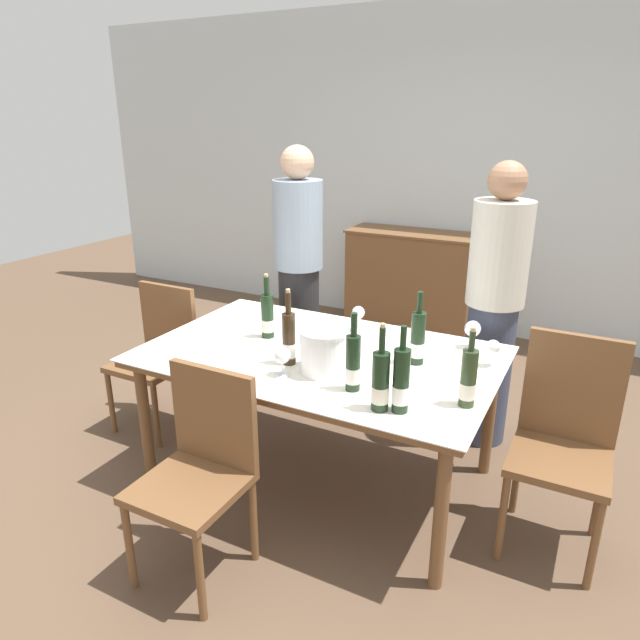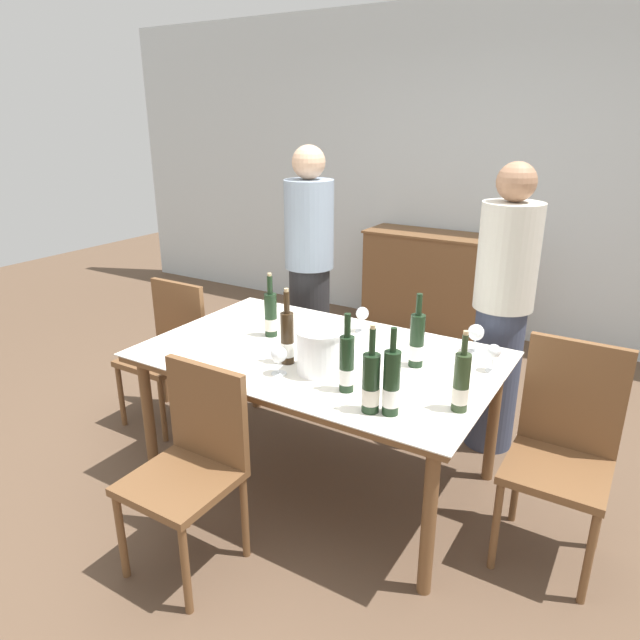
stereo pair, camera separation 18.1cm
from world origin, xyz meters
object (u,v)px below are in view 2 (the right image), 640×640
(sideboard_cabinet, at_px, (429,283))
(wine_glass_3, at_px, (279,355))
(wine_bottle_3, at_px, (347,364))
(wine_bottle_2, at_px, (417,341))
(wine_bottle_5, at_px, (271,315))
(wine_glass_1, at_px, (476,333))
(person_host, at_px, (309,274))
(wine_bottle_0, at_px, (287,338))
(wine_bottle_1, at_px, (371,384))
(wine_bottle_4, at_px, (391,385))
(dining_table, at_px, (320,364))
(chair_near_front, at_px, (193,456))
(ice_bucket, at_px, (320,350))
(chair_left_end, at_px, (169,344))
(wine_bottle_6, at_px, (461,384))
(chair_right_end, at_px, (564,440))
(wine_glass_0, at_px, (494,352))
(wine_glass_2, at_px, (362,315))
(person_guest_left, at_px, (502,313))

(sideboard_cabinet, xyz_separation_m, wine_glass_3, (0.30, -2.75, 0.38))
(wine_bottle_3, xyz_separation_m, wine_glass_3, (-0.35, -0.02, -0.03))
(wine_bottle_2, relative_size, wine_bottle_5, 1.03)
(wine_bottle_3, bearing_deg, wine_glass_3, -177.44)
(wine_glass_1, distance_m, person_host, 1.38)
(wine_bottle_0, height_order, person_host, person_host)
(wine_bottle_1, relative_size, person_host, 0.22)
(wine_glass_1, bearing_deg, wine_bottle_3, -115.69)
(wine_bottle_1, xyz_separation_m, wine_bottle_4, (0.08, 0.02, 0.01))
(dining_table, relative_size, wine_bottle_0, 4.69)
(wine_bottle_2, xyz_separation_m, wine_bottle_3, (-0.16, -0.41, -0.00))
(chair_near_front, bearing_deg, ice_bucket, 65.48)
(dining_table, bearing_deg, chair_left_end, 175.86)
(wine_bottle_6, xyz_separation_m, chair_near_front, (-0.96, -0.58, -0.34))
(wine_bottle_4, relative_size, chair_right_end, 0.38)
(wine_glass_1, bearing_deg, ice_bucket, -131.55)
(wine_bottle_2, bearing_deg, wine_bottle_0, -152.01)
(wine_bottle_3, height_order, chair_left_end, wine_bottle_3)
(sideboard_cabinet, distance_m, wine_glass_3, 2.79)
(wine_glass_0, bearing_deg, chair_left_end, -175.60)
(ice_bucket, xyz_separation_m, wine_glass_3, (-0.15, -0.12, -0.02))
(wine_glass_3, bearing_deg, wine_bottle_3, 2.56)
(wine_bottle_4, height_order, chair_left_end, wine_bottle_4)
(dining_table, distance_m, wine_bottle_4, 0.72)
(wine_glass_2, relative_size, chair_near_front, 0.16)
(wine_bottle_2, bearing_deg, wine_bottle_5, -177.34)
(ice_bucket, height_order, wine_bottle_1, wine_bottle_1)
(chair_right_end, xyz_separation_m, chair_left_end, (-2.37, -0.01, -0.05))
(sideboard_cabinet, bearing_deg, wine_bottle_4, -72.23)
(sideboard_cabinet, height_order, wine_glass_2, sideboard_cabinet)
(ice_bucket, bearing_deg, wine_glass_2, 97.77)
(wine_glass_2, distance_m, chair_near_front, 1.24)
(dining_table, relative_size, person_guest_left, 1.07)
(wine_bottle_1, bearing_deg, person_host, 130.76)
(sideboard_cabinet, distance_m, wine_bottle_0, 2.67)
(wine_bottle_5, height_order, wine_bottle_6, wine_bottle_5)
(wine_bottle_4, xyz_separation_m, chair_right_end, (0.62, 0.48, -0.31))
(wine_bottle_3, distance_m, wine_bottle_5, 0.77)
(dining_table, relative_size, chair_left_end, 2.00)
(wine_bottle_6, relative_size, person_guest_left, 0.21)
(wine_glass_0, xyz_separation_m, chair_near_front, (-0.97, -1.03, -0.32))
(wine_bottle_3, xyz_separation_m, wine_glass_1, (0.35, 0.73, -0.02))
(dining_table, bearing_deg, wine_glass_2, 84.08)
(wine_bottle_0, bearing_deg, wine_glass_2, 78.74)
(wine_glass_0, relative_size, wine_glass_3, 0.98)
(wine_bottle_3, height_order, chair_right_end, wine_bottle_3)
(wine_bottle_2, relative_size, person_guest_left, 0.22)
(chair_near_front, bearing_deg, dining_table, 78.97)
(wine_bottle_3, distance_m, wine_glass_2, 0.74)
(dining_table, distance_m, chair_right_end, 1.20)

